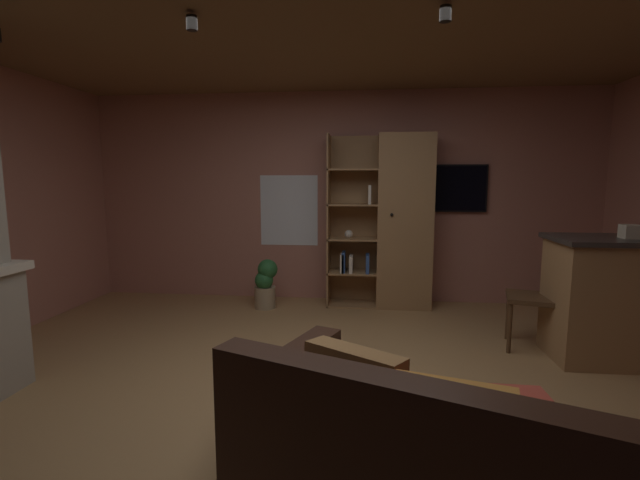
% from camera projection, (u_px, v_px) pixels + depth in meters
% --- Properties ---
extents(floor, '(6.13, 5.28, 0.02)m').
position_uv_depth(floor, '(314.00, 404.00, 2.96)').
color(floor, '#A37A4C').
rests_on(floor, ground).
extents(wall_back, '(6.25, 0.06, 2.54)m').
position_uv_depth(wall_back, '(340.00, 198.00, 5.42)').
color(wall_back, '#AD7060').
rests_on(wall_back, ground).
extents(window_pane_back, '(0.72, 0.01, 0.87)m').
position_uv_depth(window_pane_back, '(289.00, 210.00, 5.48)').
color(window_pane_back, white).
extents(bookshelf_cabinet, '(1.21, 0.41, 2.01)m').
position_uv_depth(bookshelf_cabinet, '(397.00, 223.00, 5.12)').
color(bookshelf_cabinet, '#997047').
rests_on(bookshelf_cabinet, ground).
extents(tissue_box, '(0.12, 0.12, 0.11)m').
position_uv_depth(tissue_box, '(630.00, 232.00, 3.46)').
color(tissue_box, '#BFB299').
rests_on(tissue_box, kitchen_bar_counter).
extents(coffee_table, '(0.63, 0.64, 0.45)m').
position_uv_depth(coffee_table, '(303.00, 392.00, 2.35)').
color(coffee_table, '#4C331E').
rests_on(coffee_table, ground).
extents(table_book_0, '(0.12, 0.10, 0.02)m').
position_uv_depth(table_book_0, '(296.00, 375.00, 2.34)').
color(table_book_0, black).
rests_on(table_book_0, coffee_table).
extents(dining_chair, '(0.51, 0.51, 0.92)m').
position_uv_depth(dining_chair, '(543.00, 291.00, 3.82)').
color(dining_chair, '#4C331E').
rests_on(dining_chair, ground).
extents(potted_floor_plant, '(0.28, 0.26, 0.58)m').
position_uv_depth(potted_floor_plant, '(266.00, 284.00, 5.11)').
color(potted_floor_plant, '#9E896B').
rests_on(potted_floor_plant, ground).
extents(wall_mounted_tv, '(0.99, 0.06, 0.56)m').
position_uv_depth(wall_mounted_tv, '(444.00, 188.00, 5.21)').
color(wall_mounted_tv, black).
extents(track_light_spot_1, '(0.07, 0.07, 0.09)m').
position_uv_depth(track_light_spot_1, '(192.00, 23.00, 2.78)').
color(track_light_spot_1, black).
extents(track_light_spot_2, '(0.07, 0.07, 0.09)m').
position_uv_depth(track_light_spot_2, '(445.00, 14.00, 2.63)').
color(track_light_spot_2, black).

